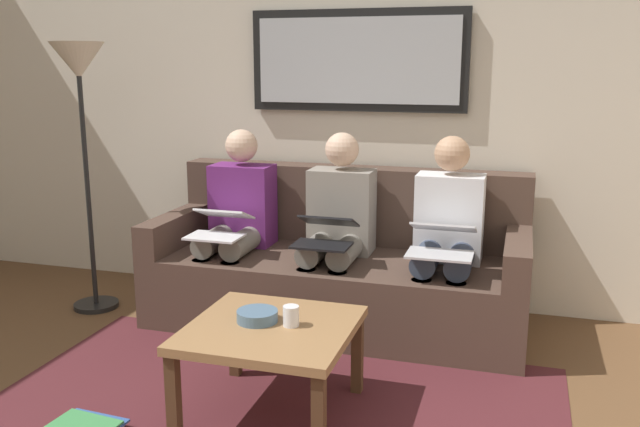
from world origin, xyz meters
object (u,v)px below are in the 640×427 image
object	(u,v)px
cup	(291,316)
person_middle	(337,225)
coffee_table	(271,337)
laptop_white	(220,224)
person_left	(447,232)
couch	(340,270)
laptop_silver	(442,239)
framed_mirror	(357,61)
laptop_black	(326,231)
person_right	(237,217)
standing_lamp	(80,91)
bowl	(257,316)

from	to	relation	value
cup	person_middle	bearing A→B (deg)	-84.74
person_middle	coffee_table	bearing A→B (deg)	90.84
coffee_table	laptop_white	distance (m)	1.15
coffee_table	person_left	distance (m)	1.33
couch	cup	xyz separation A→B (m)	(-0.10, 1.20, 0.16)
laptop_silver	framed_mirror	bearing A→B (deg)	-47.30
laptop_silver	laptop_white	size ratio (longest dim) A/B	1.05
couch	coffee_table	size ratio (longest dim) A/B	3.11
coffee_table	person_left	bearing A→B (deg)	-118.47
laptop_white	cup	bearing A→B (deg)	129.90
couch	laptop_white	bearing A→B (deg)	25.72
person_left	person_middle	bearing A→B (deg)	0.00
laptop_white	framed_mirror	bearing A→B (deg)	-132.58
person_left	framed_mirror	bearing A→B (deg)	-35.53
laptop_silver	laptop_black	distance (m)	0.64
person_right	laptop_white	world-z (taller)	person_right
framed_mirror	cup	distance (m)	1.92
laptop_black	standing_lamp	world-z (taller)	standing_lamp
bowl	coffee_table	bearing A→B (deg)	160.58
laptop_silver	standing_lamp	size ratio (longest dim) A/B	0.22
laptop_black	standing_lamp	size ratio (longest dim) A/B	0.21
coffee_table	person_right	world-z (taller)	person_right
person_right	standing_lamp	world-z (taller)	standing_lamp
bowl	person_middle	world-z (taller)	person_middle
laptop_black	framed_mirror	bearing A→B (deg)	-90.00
person_left	laptop_white	world-z (taller)	person_left
couch	laptop_white	world-z (taller)	couch
coffee_table	bowl	world-z (taller)	bowl
bowl	person_middle	xyz separation A→B (m)	(-0.06, -1.12, 0.16)
coffee_table	laptop_silver	xyz separation A→B (m)	(-0.62, -0.91, 0.26)
laptop_white	person_left	bearing A→B (deg)	-169.40
standing_lamp	bowl	bearing A→B (deg)	148.26
couch	person_middle	size ratio (longest dim) A/B	1.93
couch	coffee_table	distance (m)	1.22
laptop_black	laptop_silver	bearing A→B (deg)	-179.88
coffee_table	framed_mirror	bearing A→B (deg)	-89.40
cup	bowl	world-z (taller)	cup
cup	bowl	xyz separation A→B (m)	(0.16, -0.01, -0.02)
couch	laptop_white	size ratio (longest dim) A/B	6.33
framed_mirror	person_middle	world-z (taller)	framed_mirror
bowl	laptop_silver	size ratio (longest dim) A/B	0.50
framed_mirror	coffee_table	bearing A→B (deg)	90.60
cup	laptop_black	xyz separation A→B (m)	(0.10, -0.89, 0.15)
coffee_table	laptop_silver	bearing A→B (deg)	-124.33
framed_mirror	person_left	world-z (taller)	framed_mirror
laptop_silver	person_right	xyz separation A→B (m)	(1.28, -0.24, -0.02)
couch	laptop_white	distance (m)	0.78
laptop_black	person_right	distance (m)	0.68
standing_lamp	coffee_table	bearing A→B (deg)	148.77
couch	standing_lamp	xyz separation A→B (m)	(1.55, 0.27, 1.06)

